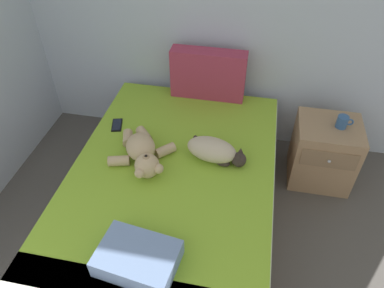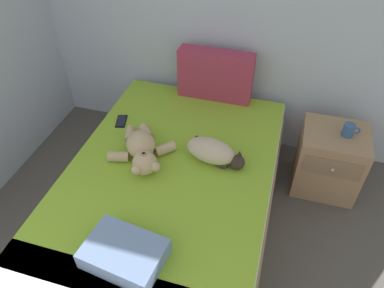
# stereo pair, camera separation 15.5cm
# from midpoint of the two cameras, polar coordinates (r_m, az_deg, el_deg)

# --- Properties ---
(bed) EXTENTS (1.37, 2.08, 0.52)m
(bed) POSITION_cam_midpoint_polar(r_m,az_deg,el_deg) (2.55, -1.83, -8.71)
(bed) COLOR #9E7A56
(bed) RESTS_ON ground_plane
(patterned_cushion) EXTENTS (0.59, 0.14, 0.40)m
(patterned_cushion) POSITION_cam_midpoint_polar(r_m,az_deg,el_deg) (2.93, 5.26, 10.72)
(patterned_cushion) COLOR #A5334C
(patterned_cushion) RESTS_ON bed
(cat) EXTENTS (0.42, 0.31, 0.15)m
(cat) POSITION_cam_midpoint_polar(r_m,az_deg,el_deg) (2.40, 5.26, -1.29)
(cat) COLOR #C6B293
(cat) RESTS_ON bed
(teddy_bear) EXTENTS (0.42, 0.52, 0.17)m
(teddy_bear) POSITION_cam_midpoint_polar(r_m,az_deg,el_deg) (2.41, -6.09, -1.01)
(teddy_bear) COLOR tan
(teddy_bear) RESTS_ON bed
(cell_phone) EXTENTS (0.11, 0.16, 0.01)m
(cell_phone) POSITION_cam_midpoint_polar(r_m,az_deg,el_deg) (2.79, -9.52, 3.54)
(cell_phone) COLOR black
(cell_phone) RESTS_ON bed
(throw_pillow) EXTENTS (0.43, 0.33, 0.11)m
(throw_pillow) POSITION_cam_midpoint_polar(r_m,az_deg,el_deg) (1.95, -8.28, -16.80)
(throw_pillow) COLOR #728CB7
(throw_pillow) RESTS_ON bed
(nightstand) EXTENTS (0.47, 0.45, 0.54)m
(nightstand) POSITION_cam_midpoint_polar(r_m,az_deg,el_deg) (3.01, 22.11, -2.43)
(nightstand) COLOR #9E7A56
(nightstand) RESTS_ON ground_plane
(mug) EXTENTS (0.12, 0.08, 0.09)m
(mug) POSITION_cam_midpoint_polar(r_m,az_deg,el_deg) (2.83, 24.97, 1.98)
(mug) COLOR #33598C
(mug) RESTS_ON nightstand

